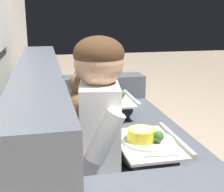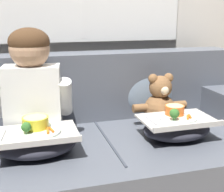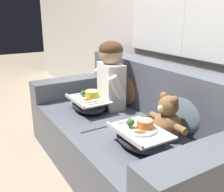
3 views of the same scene
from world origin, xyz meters
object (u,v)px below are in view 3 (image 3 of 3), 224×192
Objects in this scene: child_figure at (111,72)px; lap_tray_child at (89,103)px; teddy_bear at (167,120)px; lap_tray_teddy at (140,137)px; throw_pillow_behind_teddy at (187,108)px; throw_pillow_behind_child at (127,84)px; couch at (130,133)px.

lap_tray_child is (-0.00, -0.23, -0.26)m from child_figure.
teddy_bear is at bearing 16.60° from lap_tray_child.
teddy_bear reaches higher than lap_tray_teddy.
throw_pillow_behind_teddy is at bearing 89.98° from teddy_bear.
lap_tray_child is (-0.75, -0.40, -0.12)m from throw_pillow_behind_teddy.
throw_pillow_behind_child is 1.19× the size of teddy_bear.
couch is at bearing 25.84° from lap_tray_child.
child_figure is (-0.38, 0.05, 0.44)m from couch.
teddy_bear is (0.75, -0.18, -0.05)m from throw_pillow_behind_child.
child_figure reaches higher than throw_pillow_behind_teddy.
throw_pillow_behind_teddy reaches higher than lap_tray_child.
lap_tray_child is at bearing -151.72° from throw_pillow_behind_teddy.
lap_tray_teddy is at bearing -90.13° from teddy_bear.
couch is 4.88× the size of lap_tray_teddy.
lap_tray_child is 1.00× the size of lap_tray_teddy.
couch is 5.63× the size of teddy_bear.
couch is 4.73× the size of throw_pillow_behind_child.
teddy_bear is (0.75, -0.00, -0.19)m from child_figure.
throw_pillow_behind_teddy is 1.08× the size of teddy_bear.
couch reaches higher than lap_tray_teddy.
throw_pillow_behind_teddy is 0.94× the size of lap_tray_teddy.
lap_tray_teddy is at bearing -16.93° from child_figure.
lap_tray_teddy is (0.75, -0.23, -0.26)m from child_figure.
couch is 0.53m from throw_pillow_behind_child.
lap_tray_teddy is at bearing -28.38° from throw_pillow_behind_child.
couch is 0.45m from teddy_bear.
throw_pillow_behind_child is at bearing 149.39° from couch.
couch is at bearing -149.39° from throw_pillow_behind_teddy.
throw_pillow_behind_teddy is at bearing 13.25° from child_figure.
throw_pillow_behind_child is 0.23m from child_figure.
throw_pillow_behind_teddy reaches higher than lap_tray_teddy.
couch is 5.22× the size of throw_pillow_behind_teddy.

